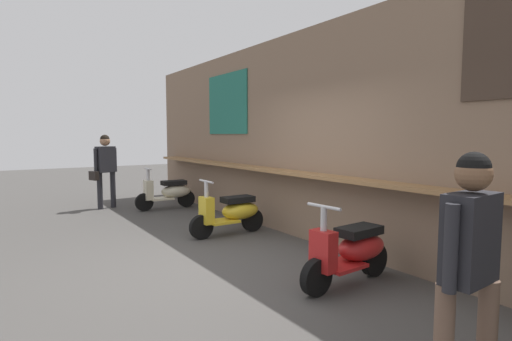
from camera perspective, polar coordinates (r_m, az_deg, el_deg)
ground_plane at (r=5.35m, az=-6.17°, el=-13.57°), size 36.36×36.36×0.00m
market_stall_facade at (r=6.25m, az=10.41°, el=4.80°), size 12.99×0.61×3.38m
scooter_cream at (r=9.52m, az=-12.26°, el=-3.01°), size 0.46×1.40×0.97m
scooter_yellow at (r=6.92m, az=-3.45°, el=-5.92°), size 0.46×1.40×0.97m
scooter_red at (r=4.80m, az=13.50°, el=-10.99°), size 0.49×1.40×0.97m
shopper_with_handbag at (r=9.91m, az=-20.66°, el=0.95°), size 0.44×0.66×1.71m
shopper_passing at (r=2.85m, az=28.11°, el=-10.25°), size 0.23×0.55×1.61m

